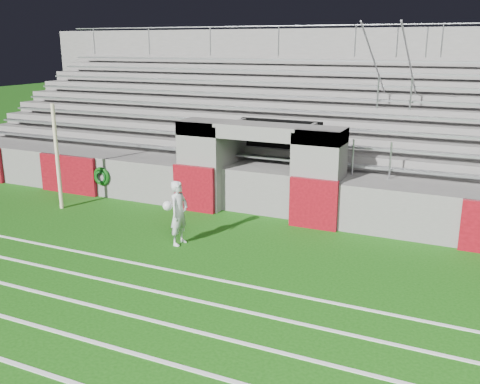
% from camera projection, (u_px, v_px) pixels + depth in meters
% --- Properties ---
extents(ground, '(90.00, 90.00, 0.00)m').
position_uv_depth(ground, '(200.00, 256.00, 12.38)').
color(ground, '#144B0C').
rests_on(ground, ground).
extents(field_post, '(0.11, 0.11, 3.10)m').
position_uv_depth(field_post, '(57.00, 157.00, 15.53)').
color(field_post, beige).
rests_on(field_post, ground).
extents(field_markings, '(28.00, 8.09, 0.01)m').
position_uv_depth(field_markings, '(38.00, 371.00, 8.00)').
color(field_markings, white).
rests_on(field_markings, ground).
extents(stadium_structure, '(26.00, 8.48, 5.42)m').
position_uv_depth(stadium_structure, '(308.00, 138.00, 18.94)').
color(stadium_structure, '#5B5956').
rests_on(stadium_structure, ground).
extents(goalkeeper_with_ball, '(0.49, 0.65, 1.59)m').
position_uv_depth(goalkeeper_with_ball, '(179.00, 213.00, 12.88)').
color(goalkeeper_with_ball, silver).
rests_on(goalkeeper_with_ball, ground).
extents(hose_coil, '(0.60, 0.15, 0.60)m').
position_uv_depth(hose_coil, '(101.00, 177.00, 16.83)').
color(hose_coil, '#0D430E').
rests_on(hose_coil, ground).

